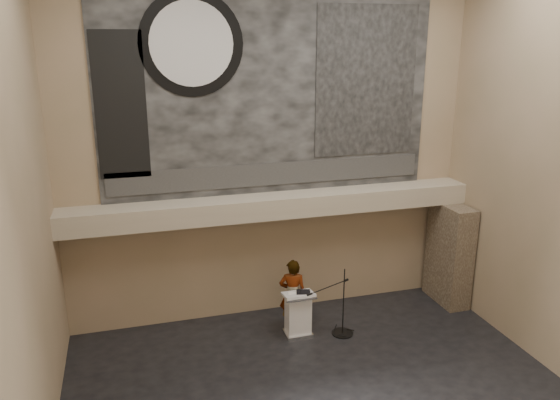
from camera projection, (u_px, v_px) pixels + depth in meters
name	position (u px, v px, depth m)	size (l,w,h in m)	color
wall_back	(271.00, 149.00, 13.14)	(10.00, 0.02, 8.50)	#897757
wall_front	(469.00, 291.00, 5.77)	(10.00, 0.02, 8.50)	#897757
wall_left	(18.00, 218.00, 8.12)	(0.02, 8.00, 8.50)	#897757
soffit	(275.00, 205.00, 13.14)	(10.00, 0.80, 0.50)	tan
sprinkler_left	(210.00, 223.00, 12.75)	(0.04, 0.04, 0.06)	#B2893D
sprinkler_right	(349.00, 210.00, 13.68)	(0.04, 0.04, 0.06)	#B2893D
banner	(271.00, 88.00, 12.70)	(8.00, 0.05, 5.00)	black
banner_text_strip	(272.00, 174.00, 13.24)	(7.76, 0.02, 0.55)	#2C2C2C
banner_clock_rim	(192.00, 44.00, 11.90)	(2.30, 2.30, 0.02)	black
banner_clock_face	(192.00, 44.00, 11.88)	(1.84, 1.84, 0.02)	silver
banner_building_print	(366.00, 82.00, 13.27)	(2.60, 0.02, 3.60)	black
banner_brick_print	(120.00, 106.00, 11.84)	(1.10, 0.02, 3.20)	black
stone_pier	(449.00, 254.00, 14.42)	(0.60, 1.40, 2.70)	#46382B
lectern	(298.00, 314.00, 12.91)	(0.72, 0.52, 1.13)	silver
binder	(303.00, 292.00, 12.74)	(0.32, 0.26, 0.04)	black
papers	(293.00, 295.00, 12.65)	(0.21, 0.29, 0.01)	white
speaker_person	(293.00, 294.00, 13.14)	(0.65, 0.43, 1.79)	beige
mic_stand	(342.00, 325.00, 13.02)	(1.33, 0.73, 1.68)	black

